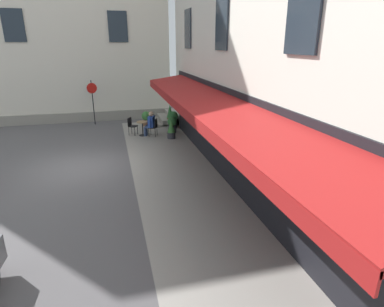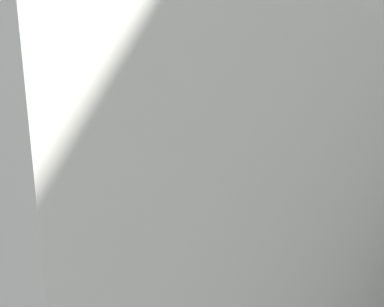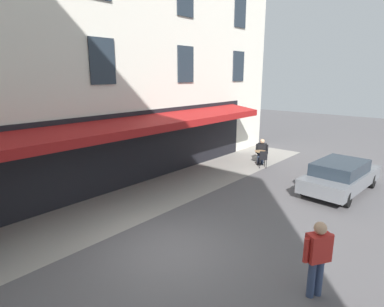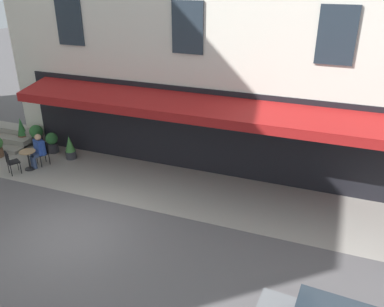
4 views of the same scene
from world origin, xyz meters
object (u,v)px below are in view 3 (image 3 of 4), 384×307
object	(u,v)px
seated_companion_in_black	(262,150)
parked_car_grey	(340,176)
walking_pedestrian_in_red	(318,254)
cafe_chair_black_corner_left	(263,158)
cafe_table_near_entrance	(260,156)
cafe_chair_black_facing_street	(262,152)

from	to	relation	value
seated_companion_in_black	parked_car_grey	xyz separation A→B (m)	(1.95, 4.66, 0.01)
walking_pedestrian_in_red	parked_car_grey	bearing A→B (deg)	-167.37
cafe_chair_black_corner_left	walking_pedestrian_in_red	bearing A→B (deg)	35.03
cafe_chair_black_corner_left	seated_companion_in_black	xyz separation A→B (m)	(-0.87, -0.56, 0.16)
cafe_table_near_entrance	walking_pedestrian_in_red	size ratio (longest dim) A/B	0.43
cafe_table_near_entrance	cafe_chair_black_facing_street	bearing A→B (deg)	-160.43
walking_pedestrian_in_red	cafe_table_near_entrance	bearing A→B (deg)	-144.59
seated_companion_in_black	walking_pedestrian_in_red	world-z (taller)	walking_pedestrian_in_red
seated_companion_in_black	walking_pedestrian_in_red	size ratio (longest dim) A/B	0.76
cafe_chair_black_corner_left	parked_car_grey	bearing A→B (deg)	75.19
seated_companion_in_black	cafe_chair_black_corner_left	bearing A→B (deg)	32.72
cafe_chair_black_facing_street	seated_companion_in_black	distance (m)	0.27
cafe_table_near_entrance	seated_companion_in_black	distance (m)	0.47
walking_pedestrian_in_red	seated_companion_in_black	bearing A→B (deg)	-145.18
cafe_table_near_entrance	cafe_chair_black_corner_left	world-z (taller)	cafe_chair_black_corner_left
cafe_table_near_entrance	cafe_chair_black_corner_left	size ratio (longest dim) A/B	0.82
cafe_chair_black_facing_street	walking_pedestrian_in_red	distance (m)	11.14
cafe_table_near_entrance	parked_car_grey	bearing A→B (deg)	70.97
walking_pedestrian_in_red	parked_car_grey	distance (m)	7.19
seated_companion_in_black	parked_car_grey	distance (m)	5.06
cafe_table_near_entrance	seated_companion_in_black	bearing A→B (deg)	-160.43
cafe_table_near_entrance	walking_pedestrian_in_red	distance (m)	10.53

